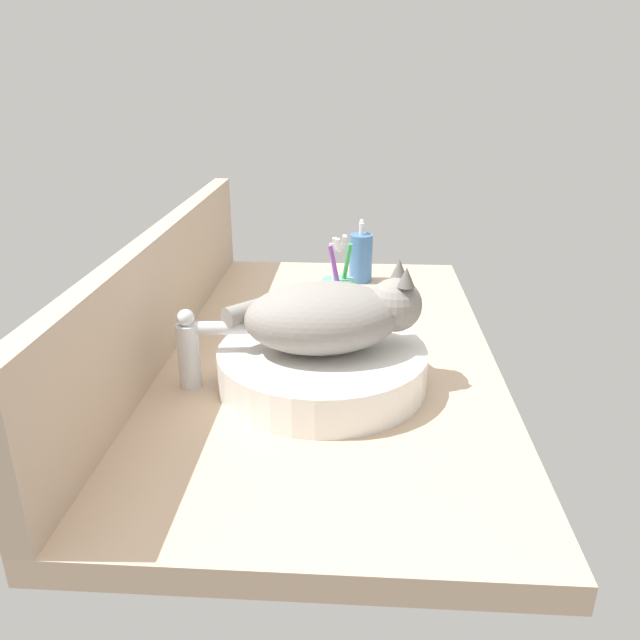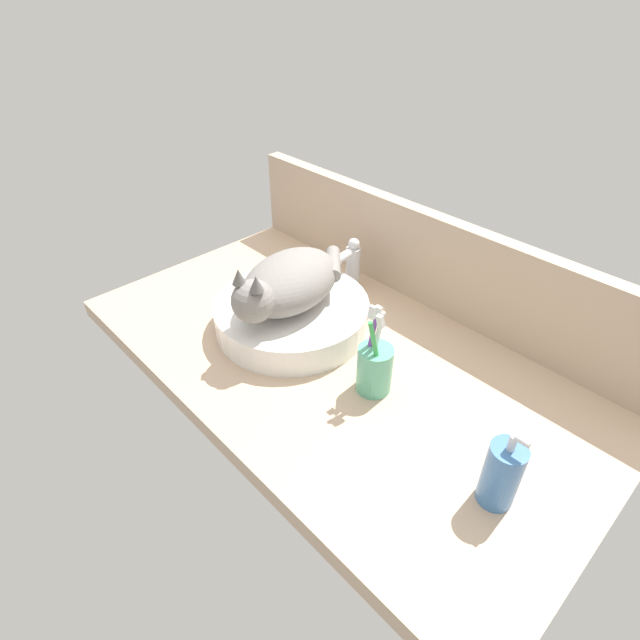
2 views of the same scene
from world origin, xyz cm
name	(u,v)px [view 1 (image 1 of 2)]	position (x,y,z in cm)	size (l,w,h in cm)	color
ground_plane	(323,359)	(0.00, 0.00, -2.00)	(111.92, 62.71, 4.00)	tan
backsplash_panel	(162,290)	(0.00, 29.56, 11.20)	(111.92, 3.60, 22.39)	tan
sink_basin	(322,366)	(-13.74, -0.70, 3.26)	(34.33, 34.33, 6.52)	white
cat	(331,315)	(-13.39, -2.02, 12.27)	(21.67, 32.18, 14.00)	gray
faucet	(195,346)	(-15.62, 19.83, 7.30)	(3.81, 11.86, 13.60)	silver
soap_dispenser	(361,257)	(41.34, -6.93, 5.99)	(5.62, 5.62, 15.02)	#3F72B2
toothbrush_cup	(338,301)	(12.14, -2.39, 5.40)	(6.80, 6.80, 18.72)	#5BB28E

